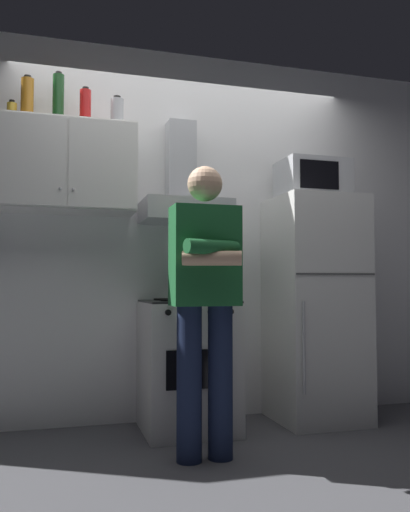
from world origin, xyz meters
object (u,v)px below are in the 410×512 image
(upper_cabinet, at_px, (67,167))
(bottle_soda_red, at_px, (85,106))
(person_standing, at_px, (205,297))
(cooking_pot, at_px, (211,290))
(stove_oven, at_px, (188,365))
(microwave, at_px, (312,180))
(bottle_liquor_amber, at_px, (27,99))
(bottle_spice_jar, at_px, (12,110))
(refrigerator, at_px, (315,308))
(bottle_wine_green, at_px, (58,98))
(range_hood, at_px, (184,195))
(bottle_canister_steel, at_px, (117,112))

(upper_cabinet, xyz_separation_m, bottle_soda_red, (0.11, -0.03, 0.41))
(person_standing, height_order, cooking_pot, person_standing)
(cooking_pot, xyz_separation_m, bottle_soda_red, (-0.82, 0.22, 1.23))
(stove_oven, distance_m, microwave, 1.62)
(bottle_liquor_amber, height_order, bottle_soda_red, bottle_liquor_amber)
(bottle_soda_red, xyz_separation_m, bottle_spice_jar, (-0.47, 0.03, -0.06))
(refrigerator, height_order, bottle_wine_green, bottle_wine_green)
(upper_cabinet, distance_m, person_standing, 1.35)
(range_hood, bearing_deg, bottle_wine_green, 179.14)
(person_standing, xyz_separation_m, bottle_canister_steel, (-0.42, 0.71, 1.25))
(refrigerator, bearing_deg, bottle_wine_green, 175.62)
(upper_cabinet, bearing_deg, person_standing, -44.26)
(refrigerator, xyz_separation_m, bottle_soda_red, (-1.64, 0.10, 1.36))
(microwave, height_order, person_standing, microwave)
(bottle_wine_green, height_order, bottle_canister_steel, bottle_wine_green)
(upper_cabinet, bearing_deg, bottle_wine_green, 166.96)
(bottle_soda_red, bearing_deg, cooking_pot, -14.95)
(bottle_spice_jar, xyz_separation_m, bottle_canister_steel, (0.68, -0.03, 0.04))
(range_hood, distance_m, cooking_pot, 0.72)
(person_standing, height_order, bottle_spice_jar, bottle_spice_jar)
(bottle_wine_green, bearing_deg, bottle_soda_red, -13.09)
(upper_cabinet, xyz_separation_m, bottle_spice_jar, (-0.35, 0.01, 0.35))
(refrigerator, relative_size, bottle_spice_jar, 13.31)
(range_hood, xyz_separation_m, bottle_canister_steel, (-0.47, -0.02, 0.55))
(stove_oven, height_order, range_hood, range_hood)
(bottle_wine_green, bearing_deg, microwave, -3.81)
(stove_oven, height_order, microwave, microwave)
(cooking_pot, height_order, bottle_spice_jar, bottle_spice_jar)
(cooking_pot, relative_size, bottle_liquor_amber, 0.94)
(bottle_soda_red, bearing_deg, stove_oven, -8.19)
(upper_cabinet, height_order, microwave, upper_cabinet)
(bottle_canister_steel, bearing_deg, stove_oven, -12.56)
(cooking_pot, distance_m, bottle_spice_jar, 1.76)
(upper_cabinet, distance_m, microwave, 1.75)
(microwave, height_order, bottle_wine_green, bottle_wine_green)
(range_hood, height_order, person_standing, range_hood)
(refrigerator, distance_m, microwave, 0.94)
(upper_cabinet, distance_m, refrigerator, 2.00)
(upper_cabinet, distance_m, bottle_canister_steel, 0.51)
(range_hood, height_order, bottle_canister_steel, bottle_canister_steel)
(bottle_spice_jar, bearing_deg, upper_cabinet, -1.17)
(range_hood, height_order, bottle_spice_jar, bottle_spice_jar)
(stove_oven, relative_size, bottle_soda_red, 3.60)
(stove_oven, relative_size, bottle_canister_steel, 4.26)
(upper_cabinet, relative_size, bottle_soda_red, 3.71)
(microwave, distance_m, bottle_spice_jar, 2.14)
(cooking_pot, bearing_deg, range_hood, 117.88)
(bottle_wine_green, bearing_deg, bottle_spice_jar, -178.61)
(bottle_canister_steel, bearing_deg, bottle_soda_red, -178.12)
(cooking_pot, height_order, bottle_liquor_amber, bottle_liquor_amber)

